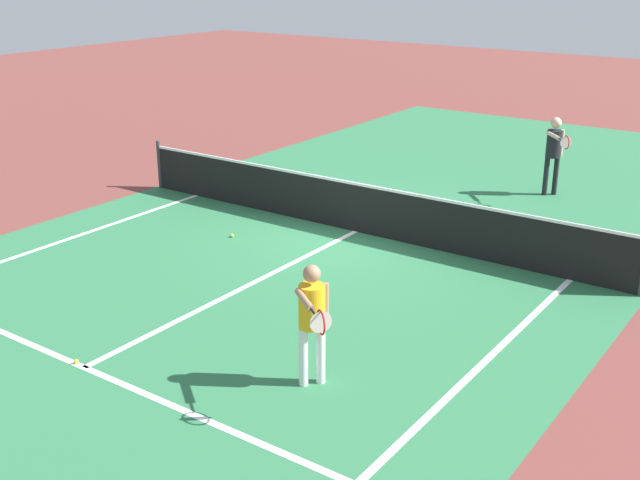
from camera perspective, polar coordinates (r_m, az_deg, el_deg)
ground_plane at (r=14.99m, az=2.59°, el=0.62°), size 60.00×60.00×0.00m
court_surface_inbounds at (r=14.99m, az=2.59°, el=0.62°), size 10.62×24.40×0.00m
line_sideline_right at (r=8.52m, az=4.34°, el=-15.68°), size 0.10×11.89×0.01m
line_service_near at (r=10.62m, az=-16.63°, el=-8.79°), size 8.22×0.10×0.01m
line_center_service at (r=12.59m, az=-5.31°, el=-3.32°), size 0.10×6.40×0.01m
net at (r=14.84m, az=2.62°, el=2.42°), size 10.49×0.09×1.07m
player_near at (r=9.37m, az=-0.56°, el=-5.29°), size 0.87×0.94×1.56m
player_far at (r=17.71m, az=16.52°, el=6.43°), size 0.77×1.06×1.70m
tennis_ball_mid_court at (r=10.73m, az=-17.17°, el=-8.37°), size 0.07×0.07×0.07m
tennis_ball_near_net at (r=14.75m, az=-6.36°, el=0.33°), size 0.07×0.07×0.07m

